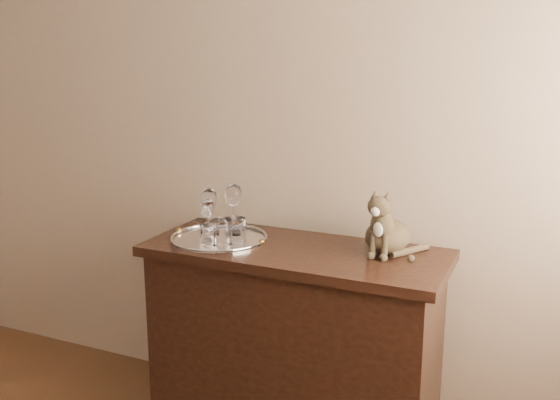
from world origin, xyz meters
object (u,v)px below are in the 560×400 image
Objects in this scene: sideboard at (294,347)px; wine_glass_a at (209,210)px; tray at (219,239)px; tumbler_a at (222,232)px; tumbler_c at (235,230)px; wine_glass_b at (233,207)px; cat at (388,220)px; wine_glass_d at (207,218)px; tumbler_b at (209,235)px.

wine_glass_a is (-0.42, 0.05, 0.53)m from sideboard.
tumbler_a is at bearing -51.70° from tray.
wine_glass_a is 0.21m from tumbler_c.
wine_glass_b is 0.81× the size of cat.
tumbler_c is (-0.24, -0.05, 0.48)m from sideboard.
wine_glass_a reaches higher than tray.
wine_glass_d reaches higher than sideboard.
wine_glass_b is at bearing 69.57° from wine_glass_d.
tray is 2.10× the size of wine_glass_a.
wine_glass_d is (-0.05, -0.13, -0.02)m from wine_glass_b.
tumbler_c is (0.18, -0.10, -0.05)m from wine_glass_a.
tumbler_b is at bearing -135.26° from tumbler_c.
wine_glass_b is (0.00, 0.12, 0.11)m from tray.
tumbler_b reaches higher than tray.
tray is 0.10m from tumbler_c.
wine_glass_a reaches higher than wine_glass_d.
wine_glass_b is 0.17m from tumbler_c.
wine_glass_b is 0.14m from wine_glass_d.
wine_glass_a reaches higher than tumbler_c.
sideboard is 3.00× the size of tray.
wine_glass_d is at bearing 153.94° from tumbler_a.
sideboard is 0.56m from tumbler_a.
tumbler_c is at bearing 48.07° from tumbler_a.
tumbler_b is at bearing -89.22° from wine_glass_b.
cat reaches higher than wine_glass_a.
wine_glass_d is 0.11m from tumbler_a.
wine_glass_d is at bearing 178.39° from tumbler_c.
wine_glass_a reaches higher than tumbler_a.
wine_glass_a is 1.13× the size of wine_glass_d.
wine_glass_b is (0.10, 0.04, 0.01)m from wine_glass_a.
wine_glass_b is at bearing 22.48° from wine_glass_a.
tray is at bearing 18.46° from wine_glass_d.
wine_glass_b reaches higher than tumbler_b.
tumbler_c is at bearing -159.47° from cat.
tumbler_c is at bearing -28.64° from wine_glass_a.
sideboard is 0.59m from tumbler_b.
wine_glass_d is 2.07× the size of tumbler_b.
wine_glass_a is 0.20m from tumbler_a.
wine_glass_b is (-0.32, 0.09, 0.54)m from sideboard.
tumbler_a is at bearing -26.06° from wine_glass_d.
tumbler_c is (0.13, -0.00, -0.03)m from wine_glass_d.
tumbler_a is (-0.28, -0.09, 0.48)m from sideboard.
tumbler_a is at bearing -131.93° from tumbler_c.
tumbler_a is (0.04, -0.18, -0.06)m from wine_glass_b.
tray is (-0.33, -0.03, 0.43)m from sideboard.
sideboard is at bearing 6.90° from wine_glass_d.
wine_glass_a is 2.34× the size of tumbler_b.
sideboard is 0.63m from wine_glass_b.
wine_glass_d is at bearing -161.54° from tray.
sideboard is at bearing -15.31° from wine_glass_b.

